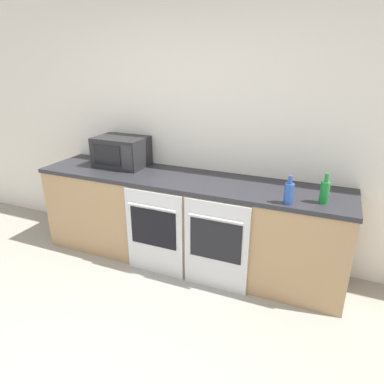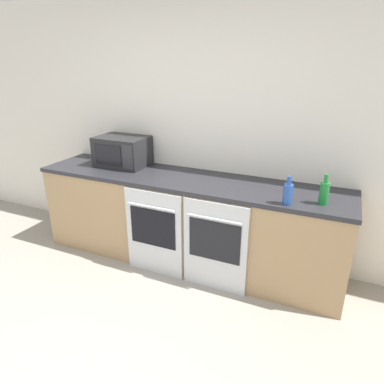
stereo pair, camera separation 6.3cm
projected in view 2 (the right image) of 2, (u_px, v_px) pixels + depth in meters
wall_back at (201, 131)px, 3.47m from camera, size 10.00×0.06×2.60m
counter_back at (186, 220)px, 3.47m from camera, size 3.09×0.68×0.91m
oven_left at (154, 233)px, 3.26m from camera, size 0.59×0.06×0.86m
oven_right at (215, 246)px, 3.02m from camera, size 0.59×0.06×0.86m
microwave at (123, 151)px, 3.65m from camera, size 0.54×0.39×0.31m
bottle_blue at (288, 194)px, 2.67m from camera, size 0.08×0.08×0.23m
bottle_green at (324, 193)px, 2.68m from camera, size 0.07×0.07×0.25m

